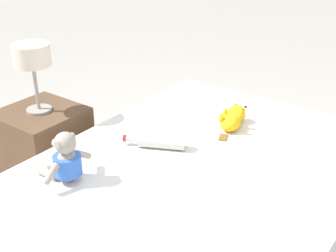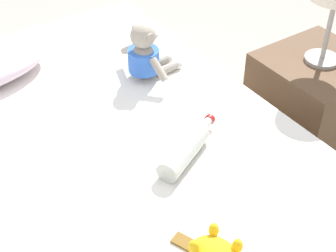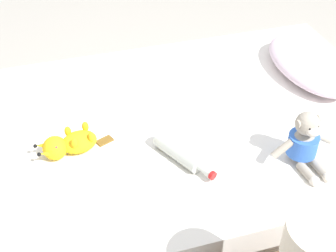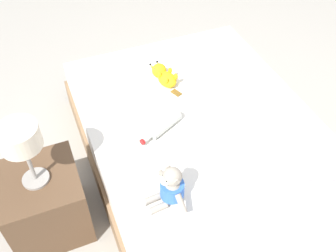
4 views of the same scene
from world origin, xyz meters
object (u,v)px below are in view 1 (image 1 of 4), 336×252
bed (187,210)px  plush_monkey (65,161)px  bedside_lamp (32,59)px  nightstand (44,145)px  glass_bottle (160,141)px  plush_yellow_creature (233,118)px

bed → plush_monkey: 0.61m
bed → bedside_lamp: bedside_lamp is taller
bed → nightstand: bearing=0.5°
nightstand → bedside_lamp: (-0.00, -0.00, 0.52)m
plush_monkey → nightstand: (0.61, -0.35, -0.28)m
glass_bottle → bedside_lamp: 0.83m
bed → glass_bottle: size_ratio=6.74×
nightstand → bedside_lamp: size_ratio=1.14×
glass_bottle → plush_monkey: bearing=72.3°
glass_bottle → nightstand: bearing=9.2°
bed → bedside_lamp: bearing=0.5°
bedside_lamp → nightstand: bearing=0.4°
plush_monkey → plush_yellow_creature: size_ratio=0.87×
plush_monkey → bedside_lamp: size_ratio=0.75×
plush_monkey → plush_yellow_creature: bearing=-109.7°
plush_yellow_creature → nightstand: 1.11m
plush_yellow_creature → bedside_lamp: size_ratio=0.86×
plush_monkey → bedside_lamp: (0.61, -0.35, 0.25)m
plush_yellow_creature → glass_bottle: (0.17, 0.43, -0.01)m
plush_yellow_creature → bedside_lamp: (0.93, 0.55, 0.30)m
glass_bottle → bedside_lamp: bedside_lamp is taller
bedside_lamp → plush_yellow_creature: bearing=-149.6°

